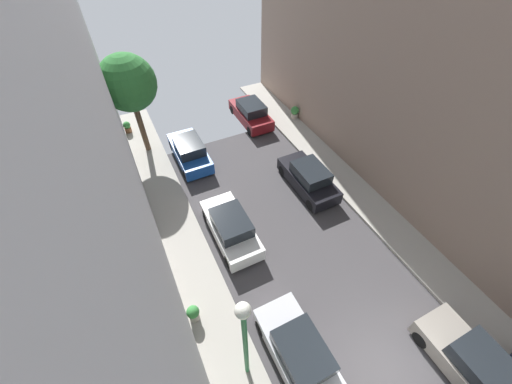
{
  "coord_description": "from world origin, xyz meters",
  "views": [
    {
      "loc": [
        -5.71,
        -0.87,
        12.97
      ],
      "look_at": [
        -0.42,
        9.89,
        0.5
      ],
      "focal_mm": 21.65,
      "sensor_mm": 36.0,
      "label": 1
    }
  ],
  "objects_px": {
    "parked_car_right_2": "(309,178)",
    "parked_car_right_3": "(251,113)",
    "parked_car_right_1": "(476,367)",
    "potted_plant_1": "(193,313)",
    "parked_car_left_5": "(190,151)",
    "lamp_post": "(245,335)",
    "parked_car_left_3": "(300,354)",
    "potted_plant_2": "(127,127)",
    "street_tree_2": "(128,83)",
    "parked_car_left_4": "(231,227)",
    "potted_plant_0": "(295,112)"
  },
  "relations": [
    {
      "from": "street_tree_2",
      "to": "potted_plant_2",
      "type": "xyz_separation_m",
      "value": [
        -0.81,
        2.56,
        -4.19
      ]
    },
    {
      "from": "parked_car_left_3",
      "to": "lamp_post",
      "type": "bearing_deg",
      "value": 164.93
    },
    {
      "from": "parked_car_right_2",
      "to": "potted_plant_0",
      "type": "xyz_separation_m",
      "value": [
        3.03,
        6.53,
        -0.09
      ]
    },
    {
      "from": "parked_car_left_3",
      "to": "parked_car_right_3",
      "type": "relative_size",
      "value": 1.0
    },
    {
      "from": "potted_plant_2",
      "to": "lamp_post",
      "type": "xyz_separation_m",
      "value": [
        1.15,
        -17.39,
        3.2
      ]
    },
    {
      "from": "parked_car_right_1",
      "to": "parked_car_right_3",
      "type": "bearing_deg",
      "value": 90.0
    },
    {
      "from": "parked_car_right_2",
      "to": "parked_car_right_3",
      "type": "xyz_separation_m",
      "value": [
        0.0,
        7.72,
        0.0
      ]
    },
    {
      "from": "parked_car_left_5",
      "to": "parked_car_right_3",
      "type": "bearing_deg",
      "value": 23.37
    },
    {
      "from": "parked_car_right_1",
      "to": "parked_car_right_3",
      "type": "xyz_separation_m",
      "value": [
        0.0,
        18.62,
        0.0
      ]
    },
    {
      "from": "parked_car_left_3",
      "to": "lamp_post",
      "type": "relative_size",
      "value": 0.76
    },
    {
      "from": "parked_car_left_4",
      "to": "street_tree_2",
      "type": "distance_m",
      "value": 10.02
    },
    {
      "from": "parked_car_left_5",
      "to": "potted_plant_1",
      "type": "distance_m",
      "value": 10.39
    },
    {
      "from": "parked_car_left_5",
      "to": "potted_plant_1",
      "type": "relative_size",
      "value": 4.95
    },
    {
      "from": "parked_car_left_3",
      "to": "parked_car_right_2",
      "type": "distance_m",
      "value": 9.45
    },
    {
      "from": "parked_car_right_2",
      "to": "parked_car_left_4",
      "type": "bearing_deg",
      "value": -166.42
    },
    {
      "from": "street_tree_2",
      "to": "parked_car_right_1",
      "type": "bearing_deg",
      "value": -67.53
    },
    {
      "from": "parked_car_left_5",
      "to": "parked_car_right_2",
      "type": "height_order",
      "value": "same"
    },
    {
      "from": "parked_car_left_3",
      "to": "parked_car_left_4",
      "type": "distance_m",
      "value": 6.45
    },
    {
      "from": "parked_car_left_5",
      "to": "street_tree_2",
      "type": "xyz_separation_m",
      "value": [
        -2.24,
        2.19,
        4.04
      ]
    },
    {
      "from": "parked_car_left_3",
      "to": "parked_car_left_4",
      "type": "relative_size",
      "value": 1.0
    },
    {
      "from": "parked_car_left_4",
      "to": "parked_car_right_1",
      "type": "bearing_deg",
      "value": -60.63
    },
    {
      "from": "parked_car_right_2",
      "to": "lamp_post",
      "type": "height_order",
      "value": "lamp_post"
    },
    {
      "from": "potted_plant_0",
      "to": "lamp_post",
      "type": "xyz_separation_m",
      "value": [
        -10.33,
        -13.77,
        3.15
      ]
    },
    {
      "from": "parked_car_left_5",
      "to": "parked_car_right_1",
      "type": "relative_size",
      "value": 1.0
    },
    {
      "from": "parked_car_right_3",
      "to": "street_tree_2",
      "type": "bearing_deg",
      "value": -178.96
    },
    {
      "from": "parked_car_right_2",
      "to": "potted_plant_0",
      "type": "distance_m",
      "value": 7.2
    },
    {
      "from": "parked_car_left_4",
      "to": "parked_car_left_5",
      "type": "relative_size",
      "value": 1.0
    },
    {
      "from": "parked_car_left_3",
      "to": "parked_car_right_3",
      "type": "bearing_deg",
      "value": 70.76
    },
    {
      "from": "parked_car_left_3",
      "to": "lamp_post",
      "type": "xyz_separation_m",
      "value": [
        -1.9,
        0.51,
        3.06
      ]
    },
    {
      "from": "parked_car_left_3",
      "to": "potted_plant_2",
      "type": "distance_m",
      "value": 18.16
    },
    {
      "from": "parked_car_left_5",
      "to": "parked_car_left_4",
      "type": "bearing_deg",
      "value": -90.0
    },
    {
      "from": "parked_car_right_3",
      "to": "street_tree_2",
      "type": "relative_size",
      "value": 0.67
    },
    {
      "from": "parked_car_left_5",
      "to": "parked_car_right_1",
      "type": "height_order",
      "value": "same"
    },
    {
      "from": "parked_car_left_5",
      "to": "potted_plant_2",
      "type": "height_order",
      "value": "parked_car_left_5"
    },
    {
      "from": "parked_car_left_4",
      "to": "street_tree_2",
      "type": "relative_size",
      "value": 0.67
    },
    {
      "from": "parked_car_right_3",
      "to": "lamp_post",
      "type": "distance_m",
      "value": 16.93
    },
    {
      "from": "parked_car_right_2",
      "to": "parked_car_right_3",
      "type": "relative_size",
      "value": 1.0
    },
    {
      "from": "street_tree_2",
      "to": "lamp_post",
      "type": "xyz_separation_m",
      "value": [
        0.34,
        -14.83,
        -0.99
      ]
    },
    {
      "from": "parked_car_right_3",
      "to": "potted_plant_2",
      "type": "height_order",
      "value": "parked_car_right_3"
    },
    {
      "from": "parked_car_right_1",
      "to": "potted_plant_1",
      "type": "xyz_separation_m",
      "value": [
        -8.43,
        6.36,
        -0.11
      ]
    },
    {
      "from": "parked_car_right_1",
      "to": "lamp_post",
      "type": "relative_size",
      "value": 0.76
    },
    {
      "from": "parked_car_right_2",
      "to": "street_tree_2",
      "type": "xyz_separation_m",
      "value": [
        -7.64,
        7.58,
        4.04
      ]
    },
    {
      "from": "parked_car_left_3",
      "to": "potted_plant_1",
      "type": "height_order",
      "value": "parked_car_left_3"
    },
    {
      "from": "potted_plant_1",
      "to": "lamp_post",
      "type": "xyz_separation_m",
      "value": [
        1.13,
        -2.7,
        3.16
      ]
    },
    {
      "from": "parked_car_left_5",
      "to": "lamp_post",
      "type": "relative_size",
      "value": 0.76
    },
    {
      "from": "street_tree_2",
      "to": "lamp_post",
      "type": "distance_m",
      "value": 14.86
    },
    {
      "from": "parked_car_right_2",
      "to": "potted_plant_1",
      "type": "relative_size",
      "value": 4.95
    },
    {
      "from": "parked_car_left_3",
      "to": "parked_car_right_1",
      "type": "relative_size",
      "value": 1.0
    },
    {
      "from": "street_tree_2",
      "to": "potted_plant_1",
      "type": "xyz_separation_m",
      "value": [
        -0.79,
        -12.13,
        -4.15
      ]
    },
    {
      "from": "parked_car_left_4",
      "to": "potted_plant_2",
      "type": "height_order",
      "value": "parked_car_left_4"
    }
  ]
}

